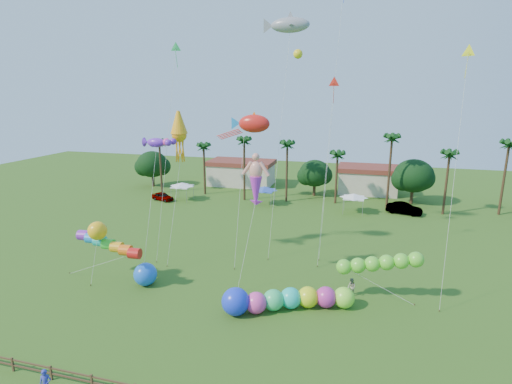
% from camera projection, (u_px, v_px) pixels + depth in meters
% --- Properties ---
extents(ground, '(160.00, 160.00, 0.00)m').
position_uv_depth(ground, '(219.00, 346.00, 28.53)').
color(ground, '#285116').
rests_on(ground, ground).
extents(tree_line, '(69.46, 8.91, 11.00)m').
position_uv_depth(tree_line, '(329.00, 174.00, 67.74)').
color(tree_line, '#3A2819').
rests_on(tree_line, ground).
extents(buildings_row, '(35.00, 7.00, 4.00)m').
position_uv_depth(buildings_row, '(296.00, 178.00, 75.62)').
color(buildings_row, beige).
rests_on(buildings_row, ground).
extents(tent_row, '(31.00, 4.00, 0.60)m').
position_uv_depth(tent_row, '(264.00, 189.00, 63.40)').
color(tent_row, white).
rests_on(tent_row, ground).
extents(car_a, '(4.35, 2.81, 1.38)m').
position_uv_depth(car_a, '(163.00, 196.00, 67.04)').
color(car_a, '#4C4C54').
rests_on(car_a, ground).
extents(car_b, '(5.36, 3.02, 1.67)m').
position_uv_depth(car_b, '(404.00, 208.00, 59.57)').
color(car_b, '#4C4C54').
rests_on(car_b, ground).
extents(spectator_a, '(0.81, 0.69, 1.88)m').
position_uv_depth(spectator_a, '(46.00, 384.00, 23.52)').
color(spectator_a, '#2D339E').
rests_on(spectator_a, ground).
extents(spectator_b, '(0.96, 1.01, 1.65)m').
position_uv_depth(spectator_b, '(351.00, 287.00, 35.47)').
color(spectator_b, '#9C9A82').
rests_on(spectator_b, ground).
extents(caterpillar_inflatable, '(10.86, 5.86, 2.29)m').
position_uv_depth(caterpillar_inflatable, '(284.00, 299.00, 33.12)').
color(caterpillar_inflatable, '#ED3EA3').
rests_on(caterpillar_inflatable, ground).
extents(blue_ball, '(2.17, 2.17, 2.17)m').
position_uv_depth(blue_ball, '(145.00, 274.00, 37.43)').
color(blue_ball, blue).
rests_on(blue_ball, ground).
extents(rainbow_tube, '(10.30, 2.16, 4.10)m').
position_uv_depth(rainbow_tube, '(117.00, 251.00, 36.35)').
color(rainbow_tube, red).
rests_on(rainbow_tube, ground).
extents(green_worm, '(9.70, 2.28, 3.76)m').
position_uv_depth(green_worm, '(344.00, 267.00, 34.59)').
color(green_worm, '#60D32E').
rests_on(green_worm, ground).
extents(orange_ball_kite, '(1.80, 1.80, 6.20)m').
position_uv_depth(orange_ball_kite, '(97.00, 231.00, 36.58)').
color(orange_ball_kite, yellow).
rests_on(orange_ball_kite, ground).
extents(merman_kite, '(2.21, 4.67, 11.86)m').
position_uv_depth(merman_kite, '(256.00, 183.00, 37.06)').
color(merman_kite, '#DF8D7F').
rests_on(merman_kite, ground).
extents(fish_kite, '(5.23, 6.01, 15.55)m').
position_uv_depth(fish_kite, '(254.00, 124.00, 41.78)').
color(fish_kite, red).
rests_on(fish_kite, ground).
extents(shark_kite, '(5.85, 7.81, 25.81)m').
position_uv_depth(shark_kite, '(290.00, 25.00, 43.30)').
color(shark_kite, gray).
rests_on(shark_kite, ground).
extents(squid_kite, '(2.17, 4.28, 15.96)m').
position_uv_depth(squid_kite, '(179.00, 135.00, 41.17)').
color(squid_kite, '#FFA314').
rests_on(squid_kite, ground).
extents(lobster_kite, '(3.88, 5.92, 13.43)m').
position_uv_depth(lobster_kite, '(156.00, 143.00, 40.20)').
color(lobster_kite, purple).
rests_on(lobster_kite, ground).
extents(delta_kite_red, '(1.26, 3.39, 19.22)m').
position_uv_depth(delta_kite_red, '(334.00, 86.00, 39.98)').
color(delta_kite_red, red).
rests_on(delta_kite_red, ground).
extents(delta_kite_yellow, '(1.16, 4.11, 21.35)m').
position_uv_depth(delta_kite_yellow, '(468.00, 57.00, 31.35)').
color(delta_kite_yellow, yellow).
rests_on(delta_kite_yellow, ground).
extents(delta_kite_green, '(2.40, 3.75, 22.60)m').
position_uv_depth(delta_kite_green, '(175.00, 53.00, 40.09)').
color(delta_kite_green, '#32D660').
rests_on(delta_kite_green, ground).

